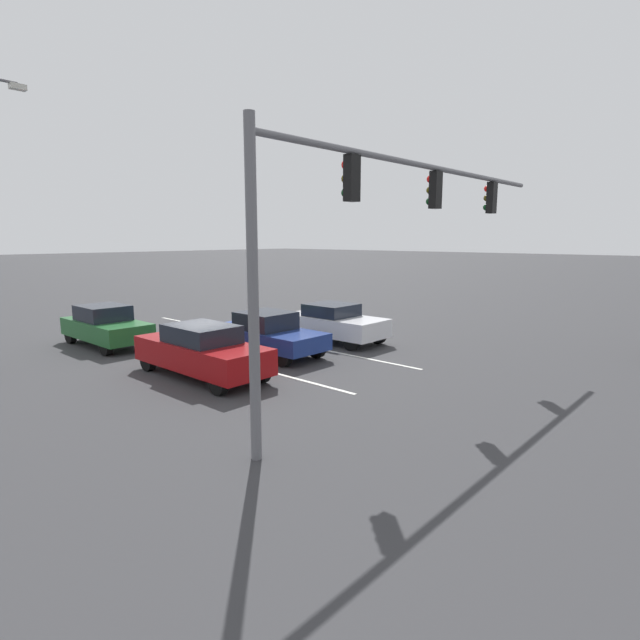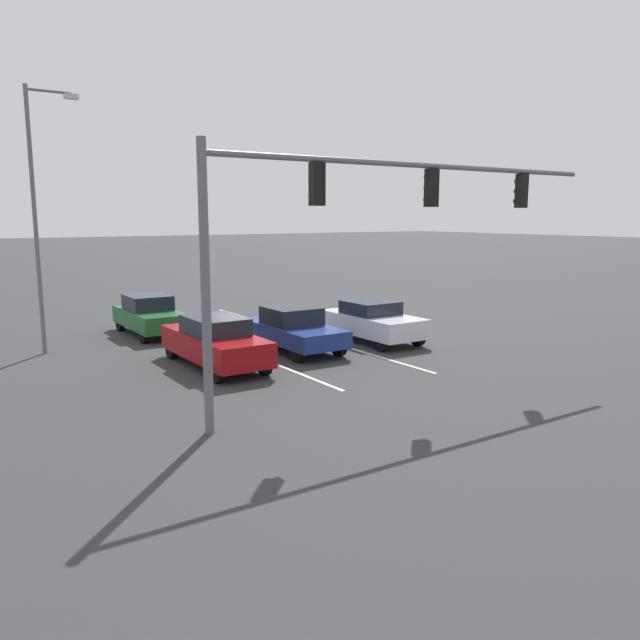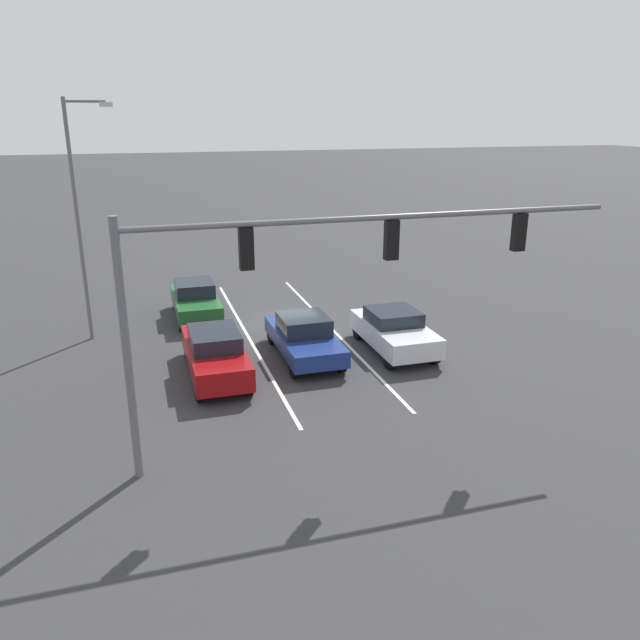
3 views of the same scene
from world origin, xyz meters
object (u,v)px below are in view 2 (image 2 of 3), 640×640
object	(u,v)px
car_darkgreen_rightlane_second	(150,315)
car_navy_midlane_front	(292,329)
car_maroon_rightlane_front	(215,342)
traffic_signal_gantry	(366,209)
car_silver_leftlane_front	(372,321)
street_lamp_right_shoulder	(39,205)

from	to	relation	value
car_darkgreen_rightlane_second	car_navy_midlane_front	bearing A→B (deg)	119.52
car_navy_midlane_front	car_darkgreen_rightlane_second	bearing A→B (deg)	-60.48
car_maroon_rightlane_front	traffic_signal_gantry	xyz separation A→B (m)	(-1.58, 5.38, 3.93)
car_navy_midlane_front	car_silver_leftlane_front	bearing A→B (deg)	174.56
car_darkgreen_rightlane_second	traffic_signal_gantry	world-z (taller)	traffic_signal_gantry
car_darkgreen_rightlane_second	traffic_signal_gantry	xyz separation A→B (m)	(-1.53, 11.64, 3.95)
car_navy_midlane_front	car_darkgreen_rightlane_second	size ratio (longest dim) A/B	1.08
car_darkgreen_rightlane_second	traffic_signal_gantry	bearing A→B (deg)	97.49
car_maroon_rightlane_front	car_darkgreen_rightlane_second	xyz separation A→B (m)	(-0.05, -6.26, -0.01)
car_maroon_rightlane_front	car_navy_midlane_front	distance (m)	3.26
car_navy_midlane_front	street_lamp_right_shoulder	world-z (taller)	street_lamp_right_shoulder
car_darkgreen_rightlane_second	street_lamp_right_shoulder	size ratio (longest dim) A/B	0.48
car_silver_leftlane_front	car_darkgreen_rightlane_second	xyz separation A→B (m)	(6.39, -5.84, 0.01)
car_maroon_rightlane_front	street_lamp_right_shoulder	distance (m)	7.47
car_maroon_rightlane_front	street_lamp_right_shoulder	xyz separation A→B (m)	(3.87, -4.89, 4.12)
car_silver_leftlane_front	car_navy_midlane_front	bearing A→B (deg)	-5.44
traffic_signal_gantry	street_lamp_right_shoulder	bearing A→B (deg)	-62.05
car_darkgreen_rightlane_second	street_lamp_right_shoulder	world-z (taller)	street_lamp_right_shoulder
car_navy_midlane_front	car_maroon_rightlane_front	bearing A→B (deg)	13.07
car_silver_leftlane_front	street_lamp_right_shoulder	xyz separation A→B (m)	(10.30, -4.46, 4.15)
car_silver_leftlane_front	traffic_signal_gantry	xyz separation A→B (m)	(4.86, 5.81, 3.96)
car_navy_midlane_front	traffic_signal_gantry	bearing A→B (deg)	75.37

